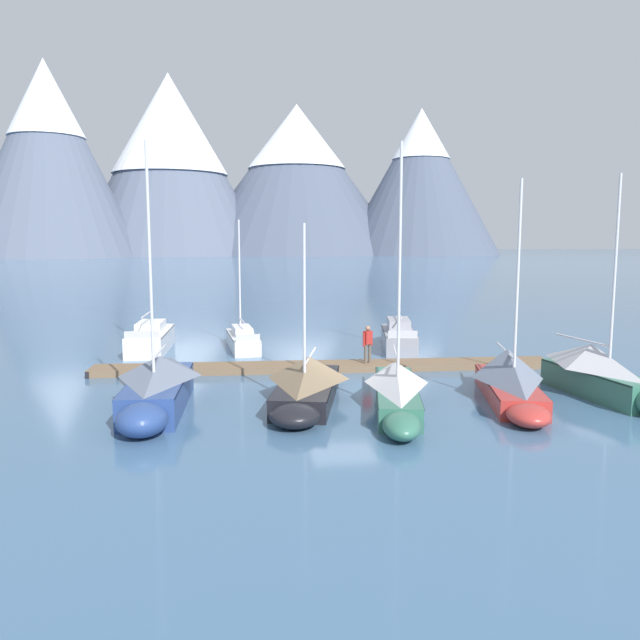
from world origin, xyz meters
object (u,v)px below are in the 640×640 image
object	(u,v)px
sailboat_far_berth	(397,388)
person_on_dock	(368,342)
sailboat_mid_dock_port	(242,338)
sailboat_mid_dock_starboard	(307,382)
sailboat_second_berth	(157,386)
sailboat_last_slip	(600,373)
sailboat_nearest_berth	(152,337)
sailboat_outer_slip	(398,336)
sailboat_end_of_dock	(510,377)

from	to	relation	value
sailboat_far_berth	person_on_dock	bearing A→B (deg)	86.17
sailboat_mid_dock_port	sailboat_mid_dock_starboard	size ratio (longest dim) A/B	0.95
sailboat_mid_dock_port	person_on_dock	distance (m)	8.55
sailboat_second_berth	sailboat_mid_dock_starboard	bearing A→B (deg)	3.77
sailboat_mid_dock_starboard	sailboat_last_slip	distance (m)	10.79
sailboat_nearest_berth	sailboat_last_slip	world-z (taller)	sailboat_nearest_berth
sailboat_mid_dock_starboard	sailboat_outer_slip	world-z (taller)	sailboat_outer_slip
sailboat_second_berth	sailboat_nearest_berth	bearing A→B (deg)	97.39
sailboat_mid_dock_starboard	sailboat_far_berth	bearing A→B (deg)	-24.06
sailboat_far_berth	person_on_dock	world-z (taller)	sailboat_far_berth
sailboat_mid_dock_port	sailboat_mid_dock_starboard	bearing A→B (deg)	-80.01
sailboat_mid_dock_starboard	sailboat_end_of_dock	size ratio (longest dim) A/B	0.92
sailboat_second_berth	sailboat_last_slip	bearing A→B (deg)	-2.19
sailboat_end_of_dock	sailboat_nearest_berth	bearing A→B (deg)	137.85
sailboat_last_slip	sailboat_second_berth	bearing A→B (deg)	177.81
sailboat_far_berth	sailboat_outer_slip	size ratio (longest dim) A/B	1.25
sailboat_outer_slip	sailboat_nearest_berth	bearing A→B (deg)	173.99
sailboat_mid_dock_starboard	sailboat_end_of_dock	world-z (taller)	sailboat_end_of_dock
sailboat_nearest_berth	sailboat_far_berth	bearing A→B (deg)	-53.72
sailboat_nearest_berth	sailboat_mid_dock_starboard	bearing A→B (deg)	-60.43
sailboat_second_berth	sailboat_far_berth	bearing A→B (deg)	-6.86
sailboat_second_berth	sailboat_mid_dock_starboard	distance (m)	5.20
sailboat_nearest_berth	sailboat_end_of_dock	distance (m)	19.01
sailboat_far_berth	sailboat_nearest_berth	bearing A→B (deg)	126.28
sailboat_nearest_berth	sailboat_far_berth	xyz separation A→B (m)	(9.74, -13.27, 0.06)
sailboat_end_of_dock	person_on_dock	xyz separation A→B (m)	(-3.91, 6.00, 0.42)
sailboat_outer_slip	person_on_dock	distance (m)	6.14
sailboat_far_berth	sailboat_mid_dock_port	bearing A→B (deg)	111.06
sailboat_second_berth	sailboat_last_slip	xyz separation A→B (m)	(15.93, -0.61, 0.09)
sailboat_mid_dock_starboard	person_on_dock	bearing A→B (deg)	56.81
sailboat_nearest_berth	sailboat_second_berth	world-z (taller)	sailboat_nearest_berth
sailboat_second_berth	sailboat_outer_slip	xyz separation A→B (m)	(11.48, 10.92, -0.19)
sailboat_mid_dock_port	sailboat_outer_slip	bearing A→B (deg)	-7.91
person_on_dock	sailboat_far_berth	bearing A→B (deg)	-93.83
sailboat_outer_slip	sailboat_last_slip	xyz separation A→B (m)	(4.45, -11.53, 0.28)
sailboat_mid_dock_starboard	sailboat_far_berth	distance (m)	3.24
sailboat_second_berth	sailboat_end_of_dock	size ratio (longest dim) A/B	1.14
sailboat_nearest_berth	sailboat_mid_dock_port	bearing A→B (deg)	-2.62
sailboat_mid_dock_starboard	sailboat_far_berth	world-z (taller)	sailboat_far_berth
sailboat_mid_dock_port	sailboat_last_slip	size ratio (longest dim) A/B	0.85
sailboat_second_berth	sailboat_mid_dock_port	world-z (taller)	sailboat_second_berth
sailboat_nearest_berth	sailboat_last_slip	bearing A→B (deg)	-36.37
sailboat_mid_dock_starboard	sailboat_far_berth	xyz separation A→B (m)	(2.96, -1.32, -0.01)
sailboat_end_of_dock	sailboat_far_berth	bearing A→B (deg)	-173.18
sailboat_nearest_berth	sailboat_far_berth	world-z (taller)	sailboat_far_berth
sailboat_second_berth	sailboat_far_berth	xyz separation A→B (m)	(8.15, -0.98, -0.12)
sailboat_far_berth	sailboat_end_of_dock	size ratio (longest dim) A/B	1.14
sailboat_nearest_berth	sailboat_last_slip	size ratio (longest dim) A/B	1.10
sailboat_second_berth	sailboat_mid_dock_starboard	xyz separation A→B (m)	(5.19, 0.34, -0.11)
sailboat_mid_dock_port	sailboat_end_of_dock	world-z (taller)	sailboat_end_of_dock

